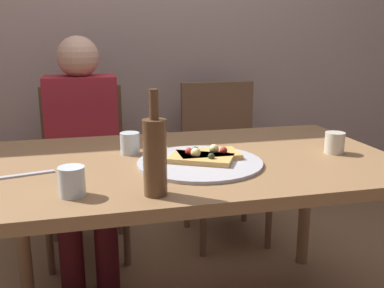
{
  "coord_description": "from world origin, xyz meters",
  "views": [
    {
      "loc": [
        -0.38,
        -1.52,
        1.18
      ],
      "look_at": [
        -0.0,
        0.02,
        0.78
      ],
      "focal_mm": 41.07,
      "sensor_mm": 36.0,
      "label": 1
    }
  ],
  "objects_px": {
    "dining_table": "(194,178)",
    "wine_glass": "(72,181)",
    "table_knife": "(19,176)",
    "chair_left": "(84,159)",
    "pizza_tray": "(199,163)",
    "pizza_slice_last": "(201,158)",
    "pizza_slice_extra": "(209,154)",
    "tumbler_far": "(130,143)",
    "wine_bottle": "(155,155)",
    "guest_in_sweater": "(83,143)",
    "tumbler_near": "(335,143)",
    "chair_right": "(223,150)"
  },
  "relations": [
    {
      "from": "tumbler_near",
      "to": "wine_glass",
      "type": "height_order",
      "value": "wine_glass"
    },
    {
      "from": "tumbler_far",
      "to": "dining_table",
      "type": "bearing_deg",
      "value": -28.0
    },
    {
      "from": "dining_table",
      "to": "pizza_slice_last",
      "type": "bearing_deg",
      "value": -87.77
    },
    {
      "from": "chair_right",
      "to": "pizza_slice_extra",
      "type": "bearing_deg",
      "value": 69.19
    },
    {
      "from": "pizza_tray",
      "to": "table_knife",
      "type": "height_order",
      "value": "pizza_tray"
    },
    {
      "from": "table_knife",
      "to": "chair_right",
      "type": "height_order",
      "value": "chair_right"
    },
    {
      "from": "tumbler_far",
      "to": "chair_left",
      "type": "height_order",
      "value": "chair_left"
    },
    {
      "from": "table_knife",
      "to": "chair_right",
      "type": "distance_m",
      "value": 1.37
    },
    {
      "from": "dining_table",
      "to": "chair_left",
      "type": "relative_size",
      "value": 1.66
    },
    {
      "from": "chair_right",
      "to": "pizza_slice_last",
      "type": "bearing_deg",
      "value": 67.67
    },
    {
      "from": "dining_table",
      "to": "guest_in_sweater",
      "type": "relative_size",
      "value": 1.28
    },
    {
      "from": "pizza_slice_last",
      "to": "guest_in_sweater",
      "type": "xyz_separation_m",
      "value": [
        -0.41,
        0.78,
        -0.11
      ]
    },
    {
      "from": "table_knife",
      "to": "chair_left",
      "type": "relative_size",
      "value": 0.24
    },
    {
      "from": "pizza_slice_last",
      "to": "tumbler_far",
      "type": "xyz_separation_m",
      "value": [
        -0.23,
        0.2,
        0.02
      ]
    },
    {
      "from": "guest_in_sweater",
      "to": "pizza_tray",
      "type": "bearing_deg",
      "value": 117.19
    },
    {
      "from": "dining_table",
      "to": "wine_glass",
      "type": "xyz_separation_m",
      "value": [
        -0.43,
        -0.29,
        0.12
      ]
    },
    {
      "from": "pizza_slice_last",
      "to": "table_knife",
      "type": "relative_size",
      "value": 1.16
    },
    {
      "from": "pizza_tray",
      "to": "wine_glass",
      "type": "height_order",
      "value": "wine_glass"
    },
    {
      "from": "pizza_tray",
      "to": "chair_left",
      "type": "distance_m",
      "value": 1.04
    },
    {
      "from": "tumbler_far",
      "to": "wine_glass",
      "type": "bearing_deg",
      "value": -116.68
    },
    {
      "from": "wine_glass",
      "to": "chair_left",
      "type": "distance_m",
      "value": 1.17
    },
    {
      "from": "dining_table",
      "to": "guest_in_sweater",
      "type": "distance_m",
      "value": 0.81
    },
    {
      "from": "guest_in_sweater",
      "to": "dining_table",
      "type": "bearing_deg",
      "value": 120.11
    },
    {
      "from": "tumbler_near",
      "to": "table_knife",
      "type": "bearing_deg",
      "value": -179.38
    },
    {
      "from": "dining_table",
      "to": "table_knife",
      "type": "height_order",
      "value": "table_knife"
    },
    {
      "from": "pizza_tray",
      "to": "pizza_slice_last",
      "type": "bearing_deg",
      "value": 15.13
    },
    {
      "from": "dining_table",
      "to": "tumbler_far",
      "type": "relative_size",
      "value": 18.04
    },
    {
      "from": "pizza_tray",
      "to": "table_knife",
      "type": "xyz_separation_m",
      "value": [
        -0.6,
        0.01,
        -0.0
      ]
    },
    {
      "from": "dining_table",
      "to": "pizza_tray",
      "type": "distance_m",
      "value": 0.12
    },
    {
      "from": "pizza_slice_last",
      "to": "chair_right",
      "type": "height_order",
      "value": "chair_right"
    },
    {
      "from": "chair_left",
      "to": "guest_in_sweater",
      "type": "bearing_deg",
      "value": 90.0
    },
    {
      "from": "guest_in_sweater",
      "to": "chair_right",
      "type": "bearing_deg",
      "value": -169.13
    },
    {
      "from": "tumbler_near",
      "to": "tumbler_far",
      "type": "xyz_separation_m",
      "value": [
        -0.77,
        0.18,
        0.0
      ]
    },
    {
      "from": "dining_table",
      "to": "table_knife",
      "type": "relative_size",
      "value": 6.78
    },
    {
      "from": "pizza_tray",
      "to": "tumbler_far",
      "type": "bearing_deg",
      "value": 137.61
    },
    {
      "from": "wine_bottle",
      "to": "pizza_slice_extra",
      "type": "bearing_deg",
      "value": 50.72
    },
    {
      "from": "pizza_slice_extra",
      "to": "tumbler_near",
      "type": "relative_size",
      "value": 2.7
    },
    {
      "from": "wine_glass",
      "to": "guest_in_sweater",
      "type": "height_order",
      "value": "guest_in_sweater"
    },
    {
      "from": "tumbler_near",
      "to": "chair_left",
      "type": "bearing_deg",
      "value": 136.21
    },
    {
      "from": "chair_right",
      "to": "tumbler_far",
      "type": "bearing_deg",
      "value": 50.13
    },
    {
      "from": "pizza_tray",
      "to": "pizza_slice_last",
      "type": "height_order",
      "value": "pizza_slice_last"
    },
    {
      "from": "tumbler_far",
      "to": "table_knife",
      "type": "height_order",
      "value": "tumbler_far"
    },
    {
      "from": "wine_bottle",
      "to": "pizza_slice_last",
      "type": "bearing_deg",
      "value": 52.13
    },
    {
      "from": "pizza_slice_extra",
      "to": "guest_in_sweater",
      "type": "xyz_separation_m",
      "value": [
        -0.45,
        0.74,
        -0.11
      ]
    },
    {
      "from": "pizza_tray",
      "to": "table_knife",
      "type": "distance_m",
      "value": 0.6
    },
    {
      "from": "pizza_slice_extra",
      "to": "tumbler_far",
      "type": "distance_m",
      "value": 0.31
    },
    {
      "from": "dining_table",
      "to": "chair_right",
      "type": "bearing_deg",
      "value": 65.62
    },
    {
      "from": "dining_table",
      "to": "pizza_slice_extra",
      "type": "distance_m",
      "value": 0.12
    },
    {
      "from": "pizza_tray",
      "to": "tumbler_near",
      "type": "distance_m",
      "value": 0.55
    },
    {
      "from": "pizza_slice_extra",
      "to": "wine_bottle",
      "type": "height_order",
      "value": "wine_bottle"
    }
  ]
}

